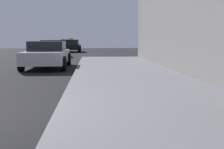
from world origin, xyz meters
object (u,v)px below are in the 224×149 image
car_green (52,48)px  car_yellow (67,44)px  car_silver (47,54)px  car_black (71,46)px

car_green → car_yellow: same height
car_silver → car_black: bearing=-90.0°
car_black → car_yellow: bearing=-82.9°
car_yellow → car_silver: bearing=92.2°
car_silver → car_green: (-0.91, 9.30, -0.00)m
car_silver → car_black: (-0.01, 17.79, -0.00)m
car_silver → car_yellow: size_ratio=1.01×
car_black → car_yellow: 8.03m
car_black → car_yellow: car_black is taller
car_yellow → car_black: bearing=97.1°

